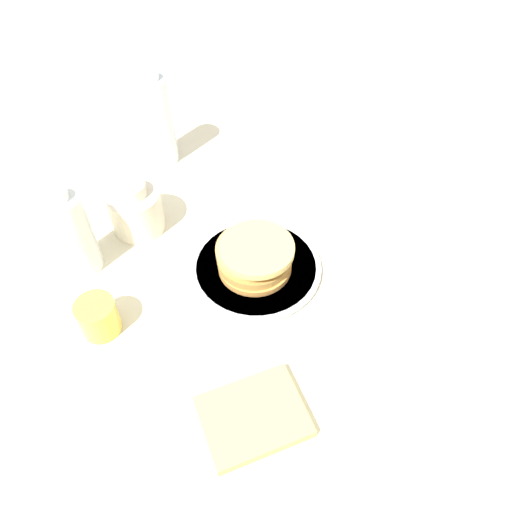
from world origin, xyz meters
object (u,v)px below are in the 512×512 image
plate (256,267)px  pancake_stack (255,256)px  cream_jug (136,209)px  water_bottle_near (73,233)px  juice_glass (98,317)px  water_bottle_mid (158,121)px

plate → pancake_stack: (0.00, 0.00, 0.03)m
pancake_stack → cream_jug: (0.25, -0.09, 0.01)m
pancake_stack → plate: bearing=-179.5°
cream_jug → water_bottle_near: size_ratio=0.60×
pancake_stack → water_bottle_near: bearing=3.4°
cream_jug → pancake_stack: bearing=159.5°
plate → cream_jug: size_ratio=2.18×
pancake_stack → water_bottle_near: 0.33m
juice_glass → plate: bearing=-148.6°
juice_glass → water_bottle_mid: 0.48m
pancake_stack → water_bottle_mid: 0.40m
water_bottle_near → water_bottle_mid: (-0.08, -0.33, 0.02)m
plate → cream_jug: (0.25, -0.09, 0.04)m
water_bottle_near → water_bottle_mid: bearing=-104.1°
water_bottle_near → juice_glass: bearing=118.3°
juice_glass → water_bottle_mid: bearing=-91.2°
juice_glass → water_bottle_mid: (-0.01, -0.47, 0.07)m
pancake_stack → juice_glass: size_ratio=2.20×
plate → juice_glass: size_ratio=3.64×
plate → juice_glass: (0.26, 0.16, 0.03)m
pancake_stack → cream_jug: cream_jug is taller
plate → juice_glass: 0.30m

